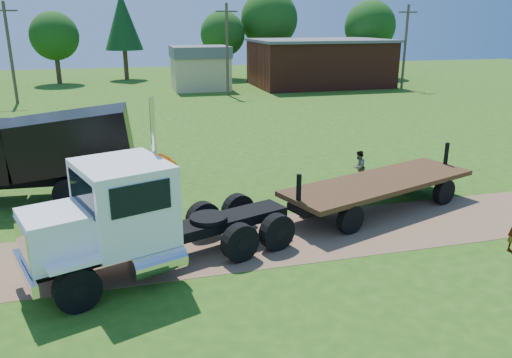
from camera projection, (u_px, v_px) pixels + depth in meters
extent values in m
plane|color=#275011|center=(266.00, 240.00, 17.65)|extent=(140.00, 140.00, 0.00)
cube|color=brown|center=(266.00, 240.00, 17.65)|extent=(120.00, 4.20, 0.01)
cube|color=black|center=(171.00, 235.00, 15.85)|extent=(8.41, 3.88, 0.34)
cylinder|color=black|center=(77.00, 289.00, 13.20)|extent=(1.31, 0.80, 1.25)
cylinder|color=black|center=(77.00, 289.00, 13.20)|extent=(0.55, 0.54, 0.44)
cylinder|color=black|center=(54.00, 255.00, 15.11)|extent=(1.31, 0.80, 1.25)
cylinder|color=black|center=(54.00, 255.00, 15.11)|extent=(0.55, 0.54, 0.44)
cylinder|color=black|center=(240.00, 243.00, 15.97)|extent=(1.31, 0.80, 1.25)
cylinder|color=black|center=(240.00, 243.00, 15.97)|extent=(0.55, 0.54, 0.44)
cylinder|color=black|center=(203.00, 219.00, 17.88)|extent=(1.31, 0.80, 1.25)
cylinder|color=black|center=(203.00, 219.00, 17.88)|extent=(0.55, 0.54, 0.44)
cylinder|color=black|center=(277.00, 232.00, 16.77)|extent=(1.31, 0.80, 1.25)
cylinder|color=black|center=(277.00, 232.00, 16.77)|extent=(0.55, 0.54, 0.44)
cylinder|color=black|center=(238.00, 210.00, 18.68)|extent=(1.31, 0.80, 1.25)
cylinder|color=black|center=(238.00, 210.00, 18.68)|extent=(0.55, 0.54, 0.44)
cube|color=white|center=(62.00, 234.00, 13.84)|extent=(2.58, 2.51, 1.37)
cube|color=silver|center=(23.00, 245.00, 13.30)|extent=(0.66, 1.64, 1.14)
cube|color=silver|center=(25.00, 272.00, 13.51)|extent=(1.04, 2.53, 0.34)
cube|color=white|center=(124.00, 202.00, 14.65)|extent=(3.17, 3.38, 2.39)
cube|color=black|center=(82.00, 193.00, 13.86)|extent=(0.82, 2.17, 0.97)
cube|color=black|center=(141.00, 199.00, 13.41)|extent=(1.63, 0.62, 0.85)
cube|color=black|center=(107.00, 174.00, 15.57)|extent=(1.63, 0.62, 0.85)
cube|color=white|center=(74.00, 264.00, 12.97)|extent=(1.46, 0.94, 0.11)
cube|color=white|center=(51.00, 233.00, 14.88)|extent=(1.46, 0.94, 0.11)
cylinder|color=silver|center=(158.00, 262.00, 14.30)|extent=(1.73, 1.18, 0.68)
cylinder|color=silver|center=(156.00, 179.00, 15.76)|extent=(0.20, 0.20, 5.24)
cylinder|color=black|center=(208.00, 218.00, 16.51)|extent=(1.60, 1.60, 0.14)
cube|color=black|center=(27.00, 180.00, 21.24)|extent=(9.08, 1.62, 0.34)
cylinder|color=black|center=(68.00, 193.00, 20.57)|extent=(1.26, 0.46, 1.24)
cylinder|color=black|center=(68.00, 193.00, 20.57)|extent=(0.46, 0.44, 0.43)
cylinder|color=black|center=(76.00, 176.00, 22.78)|extent=(1.26, 0.46, 1.24)
cylinder|color=black|center=(76.00, 176.00, 22.78)|extent=(0.46, 0.44, 0.43)
cylinder|color=black|center=(105.00, 190.00, 20.86)|extent=(1.26, 0.46, 1.24)
cylinder|color=black|center=(105.00, 190.00, 20.86)|extent=(0.46, 0.44, 0.43)
cylinder|color=black|center=(109.00, 174.00, 23.07)|extent=(1.26, 0.46, 1.24)
cylinder|color=black|center=(109.00, 174.00, 23.07)|extent=(0.46, 0.44, 0.43)
cube|color=black|center=(73.00, 141.00, 21.13)|extent=(5.09, 2.98, 2.74)
imported|color=orange|center=(122.00, 163.00, 24.38)|extent=(5.89, 4.18, 1.49)
cube|color=#392412|center=(380.00, 182.00, 20.22)|extent=(9.03, 5.28, 0.19)
cube|color=black|center=(379.00, 189.00, 20.30)|extent=(8.54, 3.85, 0.27)
cylinder|color=black|center=(350.00, 219.00, 18.06)|extent=(1.13, 0.66, 1.08)
cylinder|color=black|center=(310.00, 201.00, 19.86)|extent=(1.13, 0.66, 1.08)
cylinder|color=black|center=(444.00, 192.00, 20.95)|extent=(1.13, 0.66, 1.08)
cylinder|color=black|center=(401.00, 178.00, 22.74)|extent=(1.13, 0.66, 1.08)
cube|color=black|center=(299.00, 189.00, 17.81)|extent=(0.17, 0.17, 1.08)
cube|color=black|center=(446.00, 155.00, 22.31)|extent=(0.17, 0.17, 1.08)
imported|color=#999999|center=(359.00, 167.00, 23.58)|extent=(0.96, 0.96, 1.57)
cube|color=maroon|center=(319.00, 64.00, 58.12)|extent=(15.00, 10.00, 5.00)
cube|color=#5B5B60|center=(320.00, 40.00, 57.31)|extent=(15.40, 10.40, 0.30)
cube|color=#CBB77E|center=(201.00, 73.00, 54.89)|extent=(6.00, 5.00, 3.60)
cube|color=#5B5B60|center=(200.00, 52.00, 54.18)|extent=(6.20, 5.40, 1.20)
cylinder|color=#433826|center=(10.00, 54.00, 45.03)|extent=(0.28, 0.28, 9.00)
cube|color=#433826|center=(4.00, 10.00, 43.90)|extent=(2.20, 0.14, 0.14)
cylinder|color=#433826|center=(227.00, 50.00, 49.96)|extent=(0.28, 0.28, 9.00)
cube|color=#433826|center=(226.00, 11.00, 48.83)|extent=(2.20, 0.14, 0.14)
cylinder|color=#433826|center=(405.00, 48.00, 54.88)|extent=(0.28, 0.28, 9.00)
cube|color=#433826|center=(408.00, 12.00, 53.75)|extent=(2.20, 0.14, 0.14)
cylinder|color=#352015|center=(58.00, 71.00, 60.31)|extent=(0.56, 0.56, 3.01)
sphere|color=#113F0F|center=(54.00, 36.00, 59.07)|extent=(5.67, 5.67, 5.67)
cylinder|color=#352015|center=(126.00, 65.00, 64.30)|extent=(0.56, 0.56, 3.79)
cone|color=black|center=(123.00, 21.00, 62.66)|extent=(4.76, 4.76, 7.04)
cylinder|color=#352015|center=(223.00, 67.00, 65.60)|extent=(0.56, 0.56, 3.05)
sphere|color=#113F0F|center=(223.00, 34.00, 64.33)|extent=(5.76, 5.76, 5.76)
cylinder|color=#352015|center=(269.00, 61.00, 68.24)|extent=(0.56, 0.56, 4.02)
sphere|color=#113F0F|center=(269.00, 19.00, 66.57)|extent=(7.59, 7.59, 7.59)
cylinder|color=#352015|center=(367.00, 64.00, 67.31)|extent=(0.56, 0.56, 3.55)
sphere|color=#113F0F|center=(370.00, 26.00, 65.84)|extent=(6.69, 6.69, 6.69)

